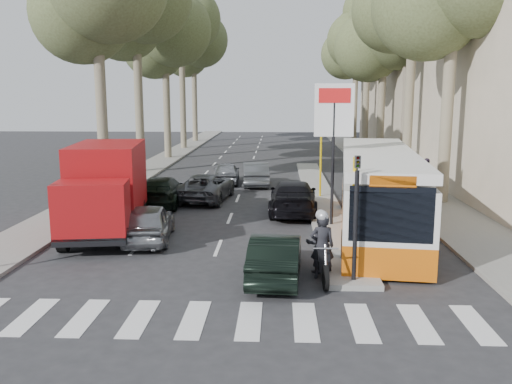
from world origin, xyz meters
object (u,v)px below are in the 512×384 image
Objects in this scene: dark_hatchback at (276,256)px; motorcycle at (321,246)px; silver_hatchback at (149,222)px; red_truck at (106,188)px; city_bus at (377,189)px.

dark_hatchback is 1.33m from motorcycle.
red_truck is at bearing -33.30° from silver_hatchback.
motorcycle reaches higher than dark_hatchback.
motorcycle is at bearing -171.83° from dark_hatchback.
city_bus is (8.38, 1.73, 0.96)m from silver_hatchback.
silver_hatchback is at bearing -35.41° from red_truck.
dark_hatchback is at bearing -118.12° from city_bus.
dark_hatchback is 8.00m from red_truck.
red_truck is 2.76× the size of motorcycle.
motorcycle is at bearing 142.20° from silver_hatchback.
silver_hatchback is 1.70× the size of motorcycle.
silver_hatchback is 8.61m from city_bus.
red_truck reaches higher than silver_hatchback.
city_bus is at bearing -121.41° from dark_hatchback.
dark_hatchback is at bearing -177.85° from motorcycle.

